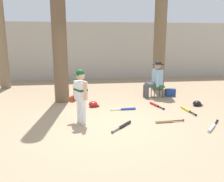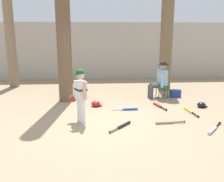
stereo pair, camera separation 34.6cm
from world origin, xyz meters
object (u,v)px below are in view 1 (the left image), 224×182
batting_helmet_red (93,104)px  young_ballplayer (80,93)px  bat_yellow_trainer (187,109)px  bat_aluminum_silver (212,127)px  bat_black_composite (124,125)px  batting_helmet_black (197,104)px  seated_spectator (155,79)px  bat_red_barrel (155,105)px  bat_blue_youth (126,109)px  handbag_beside_stool (170,93)px  tree_behind_spectator (160,45)px  tree_near_player (58,5)px  folding_stool (157,86)px  bat_wood_tan (167,121)px

batting_helmet_red → young_ballplayer: bearing=-105.5°
bat_yellow_trainer → bat_aluminum_silver: same height
bat_black_composite → batting_helmet_black: batting_helmet_black is taller
seated_spectator → bat_aluminum_silver: seated_spectator is taller
seated_spectator → batting_helmet_red: 2.41m
seated_spectator → batting_helmet_black: (0.94, -1.24, -0.57)m
bat_red_barrel → bat_blue_youth: same height
batting_helmet_red → batting_helmet_black: bearing=-5.8°
batting_helmet_black → handbag_beside_stool: bearing=106.2°
tree_behind_spectator → batting_helmet_black: size_ratio=14.32×
bat_yellow_trainer → batting_helmet_red: batting_helmet_red is taller
tree_near_player → bat_aluminum_silver: 5.38m
young_ballplayer → bat_yellow_trainer: bearing=11.5°
seated_spectator → bat_blue_youth: 1.94m
bat_blue_youth → batting_helmet_red: bearing=154.1°
bat_yellow_trainer → batting_helmet_black: (0.51, 0.41, 0.04)m
young_ballplayer → folding_stool: (2.62, 2.25, -0.38)m
batting_helmet_red → bat_aluminum_silver: bearing=-38.8°
folding_stool → bat_wood_tan: size_ratio=0.59×
tree_near_player → seated_spectator: bearing=2.9°
handbag_beside_stool → bat_black_composite: size_ratio=0.54×
bat_blue_youth → tree_near_player: bearing=147.0°
tree_near_player → tree_behind_spectator: 4.06m
young_ballplayer → bat_wood_tan: 2.18m
batting_helmet_red → folding_stool: bearing=22.5°
young_ballplayer → bat_blue_youth: 1.70m
handbag_beside_stool → bat_blue_youth: handbag_beside_stool is taller
seated_spectator → bat_red_barrel: bearing=-105.5°
tree_near_player → handbag_beside_stool: bearing=2.7°
handbag_beside_stool → batting_helmet_black: 1.31m
bat_aluminum_silver → bat_wood_tan: bearing=150.7°
tree_behind_spectator → bat_wood_tan: tree_behind_spectator is taller
batting_helmet_black → bat_blue_youth: bearing=-176.7°
tree_near_player → handbag_beside_stool: (3.68, 0.17, -2.80)m
bat_yellow_trainer → batting_helmet_red: (-2.58, 0.72, 0.04)m
folding_stool → bat_wood_tan: (-0.57, -2.50, -0.33)m
bat_yellow_trainer → bat_black_composite: 2.20m
young_ballplayer → bat_yellow_trainer: (2.95, 0.60, -0.71)m
bat_red_barrel → seated_spectator: bearing=74.5°
tree_behind_spectator → folding_stool: size_ratio=9.90×
young_ballplayer → handbag_beside_stool: size_ratio=3.84×
bat_aluminum_silver → young_ballplayer: bearing=165.6°
tree_behind_spectator → bat_yellow_trainer: 3.30m
bat_black_composite → bat_aluminum_silver: bearing=-10.6°
bat_yellow_trainer → seated_spectator: bearing=104.6°
bat_black_composite → bat_aluminum_silver: same height
tree_near_player → seated_spectator: 3.86m
tree_near_player → young_ballplayer: size_ratio=5.05×
young_ballplayer → bat_black_composite: size_ratio=2.07×
young_ballplayer → batting_helmet_black: size_ratio=4.45×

